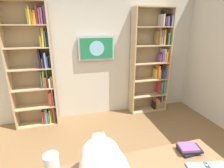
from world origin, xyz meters
TOP-DOWN VIEW (x-y plane):
  - wall_back at (0.00, -2.23)m, footprint 4.52×0.06m
  - bookshelf_left at (-1.27, -2.06)m, footprint 0.82×0.28m
  - bookshelf_right at (1.09, -2.06)m, footprint 0.76×0.28m
  - wall_mounted_tv at (-0.04, -2.15)m, footprint 0.71×0.07m
  - cat at (0.40, 0.37)m, footprint 0.34×0.68m
  - paper_towel_roll at (0.75, 0.20)m, footprint 0.11×0.11m
  - desk_book_stack at (-0.42, 0.22)m, footprint 0.22×0.16m

SIDE VIEW (x-z plane):
  - desk_book_stack at x=-0.42m, z-range 0.76..0.83m
  - paper_towel_roll at x=0.75m, z-range 0.76..0.98m
  - cat at x=0.40m, z-range 0.76..1.12m
  - bookshelf_left at x=-1.27m, z-range 0.00..2.20m
  - bookshelf_right at x=1.09m, z-range -0.02..2.23m
  - wall_back at x=0.00m, z-range 0.00..2.70m
  - wall_mounted_tv at x=-0.04m, z-range 1.20..1.66m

